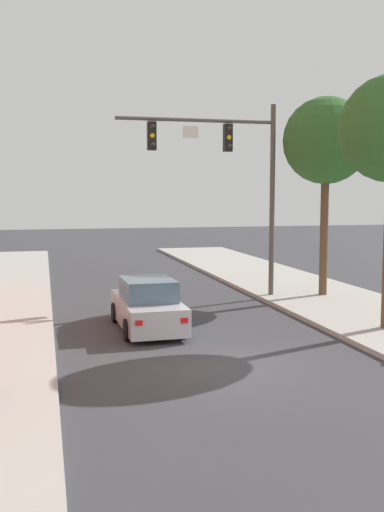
{
  "coord_description": "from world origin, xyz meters",
  "views": [
    {
      "loc": [
        -4.19,
        -13.36,
        4.14
      ],
      "look_at": [
        0.82,
        6.7,
        2.0
      ],
      "focal_mm": 41.55,
      "sensor_mm": 36.0,
      "label": 1
    }
  ],
  "objects": [
    {
      "name": "car_lead_silver",
      "position": [
        -1.17,
        4.38,
        0.72
      ],
      "size": [
        1.9,
        4.27,
        1.6
      ],
      "color": "#B7B7BC",
      "rests_on": "ground"
    },
    {
      "name": "traffic_signal_mast",
      "position": [
        2.84,
        8.7,
        5.33
      ],
      "size": [
        6.28,
        0.38,
        7.5
      ],
      "color": "#514C47",
      "rests_on": "sidewalk_right"
    },
    {
      "name": "ground_plane",
      "position": [
        0.0,
        0.0,
        0.0
      ],
      "size": [
        120.0,
        120.0,
        0.0
      ],
      "primitive_type": "plane",
      "color": "#38383D"
    },
    {
      "name": "street_tree_second",
      "position": [
        6.62,
        8.2,
        6.21
      ],
      "size": [
        3.4,
        3.4,
        7.81
      ],
      "color": "brown",
      "rests_on": "sidewalk_right"
    }
  ]
}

